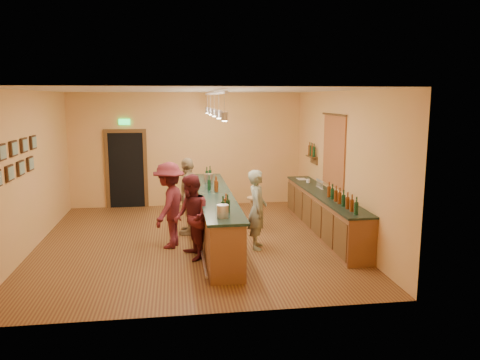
{
  "coord_description": "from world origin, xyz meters",
  "views": [
    {
      "loc": [
        -0.34,
        -9.75,
        3.05
      ],
      "look_at": [
        1.05,
        0.2,
        1.28
      ],
      "focal_mm": 35.0,
      "sensor_mm": 36.0,
      "label": 1
    }
  ],
  "objects": [
    {
      "name": "wall_back",
      "position": [
        0.0,
        3.5,
        1.6
      ],
      "size": [
        6.5,
        0.02,
        3.2
      ],
      "primitive_type": "cube",
      "color": "gold",
      "rests_on": "floor"
    },
    {
      "name": "customer_a",
      "position": [
        -0.07,
        -1.11,
        0.82
      ],
      "size": [
        0.77,
        0.91,
        1.63
      ],
      "primitive_type": "imported",
      "rotation": [
        0.0,
        0.0,
        -1.35
      ],
      "color": "#59191E",
      "rests_on": "floor"
    },
    {
      "name": "picture_grid",
      "position": [
        -3.21,
        -0.75,
        1.95
      ],
      "size": [
        0.06,
        2.2,
        0.7
      ],
      "primitive_type": null,
      "color": "#382111",
      "rests_on": "wall_left"
    },
    {
      "name": "wall_right",
      "position": [
        3.25,
        0.0,
        1.6
      ],
      "size": [
        0.02,
        7.0,
        3.2
      ],
      "primitive_type": "cube",
      "color": "gold",
      "rests_on": "floor"
    },
    {
      "name": "bar_stool",
      "position": [
        1.47,
        0.74,
        0.62
      ],
      "size": [
        0.37,
        0.37,
        0.76
      ],
      "rotation": [
        0.0,
        0.0,
        -0.2
      ],
      "color": "#A6784B",
      "rests_on": "floor"
    },
    {
      "name": "customer_c",
      "position": [
        -0.49,
        -0.32,
        0.89
      ],
      "size": [
        0.99,
        1.29,
        1.77
      ],
      "primitive_type": "imported",
      "rotation": [
        0.0,
        0.0,
        -1.9
      ],
      "color": "#59191E",
      "rests_on": "floor"
    },
    {
      "name": "ceiling",
      "position": [
        0.0,
        0.0,
        3.2
      ],
      "size": [
        6.5,
        7.0,
        0.02
      ],
      "primitive_type": "cube",
      "color": "silver",
      "rests_on": "wall_back"
    },
    {
      "name": "tapestry",
      "position": [
        3.23,
        0.4,
        1.85
      ],
      "size": [
        0.03,
        1.4,
        1.6
      ],
      "primitive_type": "cube",
      "color": "maroon",
      "rests_on": "wall_right"
    },
    {
      "name": "back_counter",
      "position": [
        2.97,
        0.18,
        0.49
      ],
      "size": [
        0.6,
        4.55,
        1.27
      ],
      "color": "brown",
      "rests_on": "floor"
    },
    {
      "name": "bottle_shelf",
      "position": [
        3.17,
        1.9,
        1.67
      ],
      "size": [
        0.17,
        0.55,
        0.54
      ],
      "color": "#533919",
      "rests_on": "wall_right"
    },
    {
      "name": "doorway",
      "position": [
        -1.7,
        3.47,
        1.13
      ],
      "size": [
        1.15,
        0.09,
        2.48
      ],
      "color": "black",
      "rests_on": "wall_back"
    },
    {
      "name": "customer_b",
      "position": [
        -0.07,
        0.61,
        0.87
      ],
      "size": [
        0.65,
        1.09,
        1.74
      ],
      "primitive_type": "imported",
      "rotation": [
        0.0,
        0.0,
        -1.81
      ],
      "color": "#997A51",
      "rests_on": "floor"
    },
    {
      "name": "wall_front",
      "position": [
        0.0,
        -3.5,
        1.6
      ],
      "size": [
        6.5,
        0.02,
        3.2
      ],
      "primitive_type": "cube",
      "color": "gold",
      "rests_on": "floor"
    },
    {
      "name": "wall_left",
      "position": [
        -3.25,
        0.0,
        1.6
      ],
      "size": [
        0.02,
        7.0,
        3.2
      ],
      "primitive_type": "cube",
      "color": "gold",
      "rests_on": "floor"
    },
    {
      "name": "tasting_bar",
      "position": [
        0.48,
        -0.0,
        0.61
      ],
      "size": [
        0.73,
        5.1,
        1.38
      ],
      "color": "brown",
      "rests_on": "floor"
    },
    {
      "name": "pendant_track",
      "position": [
        0.48,
        -0.0,
        2.98
      ],
      "size": [
        0.11,
        4.6,
        0.5
      ],
      "color": "silver",
      "rests_on": "ceiling"
    },
    {
      "name": "floor",
      "position": [
        0.0,
        0.0,
        0.0
      ],
      "size": [
        7.0,
        7.0,
        0.0
      ],
      "primitive_type": "plane",
      "color": "#562A18",
      "rests_on": "ground"
    },
    {
      "name": "bartender",
      "position": [
        1.29,
        -0.65,
        0.81
      ],
      "size": [
        0.49,
        0.65,
        1.62
      ],
      "primitive_type": "imported",
      "rotation": [
        0.0,
        0.0,
        1.39
      ],
      "color": "gray",
      "rests_on": "floor"
    }
  ]
}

